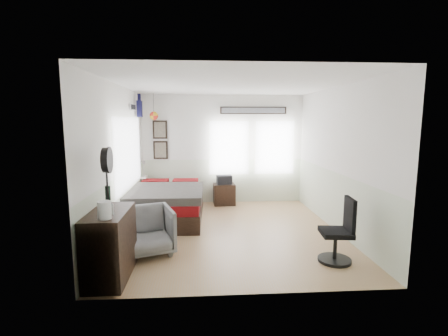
{
  "coord_description": "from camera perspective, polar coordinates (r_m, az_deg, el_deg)",
  "views": [
    {
      "loc": [
        -0.52,
        -5.85,
        2.06
      ],
      "look_at": [
        -0.1,
        0.4,
        1.15
      ],
      "focal_mm": 26.0,
      "sensor_mm": 36.0,
      "label": 1
    }
  ],
  "objects": [
    {
      "name": "ground_plane",
      "position": [
        6.22,
        1.19,
        -11.11
      ],
      "size": [
        4.0,
        4.5,
        0.01
      ],
      "primitive_type": "cube",
      "color": "#AF824F"
    },
    {
      "name": "armchair",
      "position": [
        5.29,
        -13.42,
        -10.68
      ],
      "size": [
        0.99,
        1.0,
        0.72
      ],
      "primitive_type": "imported",
      "rotation": [
        0.0,
        0.0,
        0.33
      ],
      "color": "slate",
      "rests_on": "ground_plane"
    },
    {
      "name": "wall_decor",
      "position": [
        7.83,
        -8.21,
        8.47
      ],
      "size": [
        3.55,
        1.32,
        1.44
      ],
      "color": "black",
      "rests_on": "room_shell"
    },
    {
      "name": "task_chair",
      "position": [
        5.13,
        19.63,
        -11.2
      ],
      "size": [
        0.48,
        0.48,
        0.97
      ],
      "rotation": [
        0.0,
        0.0,
        -0.11
      ],
      "color": "black",
      "rests_on": "ground_plane"
    },
    {
      "name": "black_bag",
      "position": [
        8.0,
        0.04,
        -2.06
      ],
      "size": [
        0.39,
        0.28,
        0.21
      ],
      "primitive_type": "cube",
      "rotation": [
        0.0,
        0.0,
        0.12
      ],
      "color": "black",
      "rests_on": "nightstand"
    },
    {
      "name": "dresser",
      "position": [
        4.63,
        -19.35,
        -12.56
      ],
      "size": [
        0.48,
        1.0,
        0.9
      ],
      "primitive_type": "cube",
      "color": "black",
      "rests_on": "ground_plane"
    },
    {
      "name": "kettle",
      "position": [
        4.15,
        -20.27,
        -6.97
      ],
      "size": [
        0.19,
        0.16,
        0.21
      ],
      "rotation": [
        0.0,
        0.0,
        0.05
      ],
      "color": "silver",
      "rests_on": "dresser"
    },
    {
      "name": "room_shell",
      "position": [
        6.07,
        0.34,
        4.03
      ],
      "size": [
        4.02,
        4.52,
        2.71
      ],
      "color": "silver",
      "rests_on": "ground_plane"
    },
    {
      "name": "bottle",
      "position": [
        4.71,
        -19.73,
        -4.69
      ],
      "size": [
        0.07,
        0.07,
        0.29
      ],
      "primitive_type": "cylinder",
      "color": "black",
      "rests_on": "dresser"
    },
    {
      "name": "nightstand",
      "position": [
        8.07,
        0.04,
        -4.62
      ],
      "size": [
        0.54,
        0.44,
        0.52
      ],
      "primitive_type": "cube",
      "rotation": [
        0.0,
        0.0,
        0.05
      ],
      "color": "black",
      "rests_on": "ground_plane"
    },
    {
      "name": "stand_fan",
      "position": [
        4.41,
        -19.9,
        1.13
      ],
      "size": [
        0.1,
        0.34,
        0.84
      ],
      "rotation": [
        0.0,
        0.0,
        0.05
      ],
      "color": "black",
      "rests_on": "dresser"
    },
    {
      "name": "bed",
      "position": [
        6.99,
        -10.19,
        -6.14
      ],
      "size": [
        1.61,
        2.19,
        0.69
      ],
      "rotation": [
        0.0,
        0.0,
        -0.03
      ],
      "color": "black",
      "rests_on": "ground_plane"
    }
  ]
}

